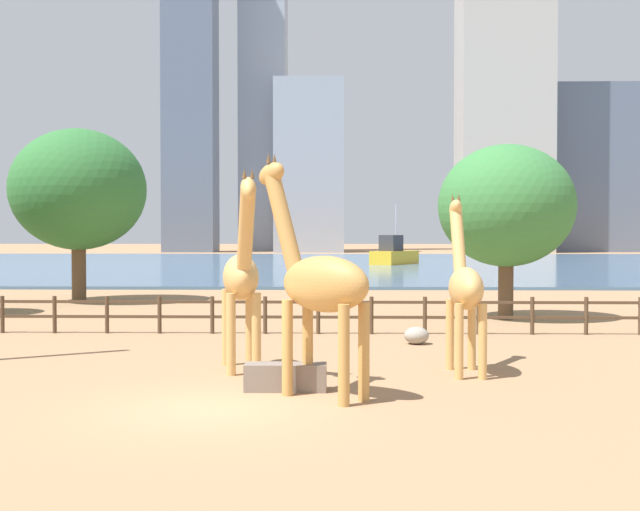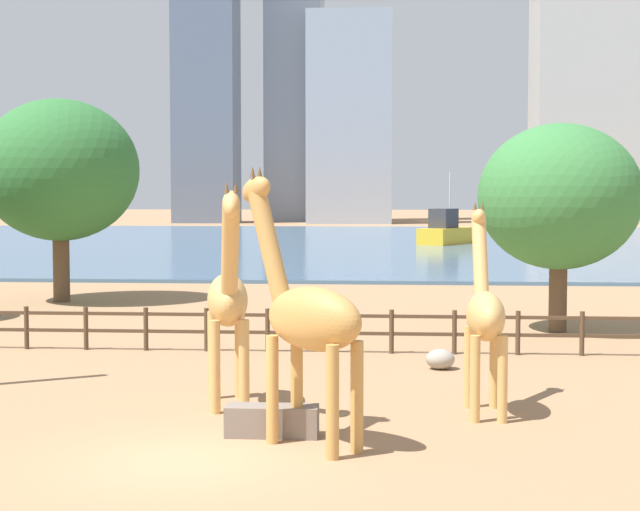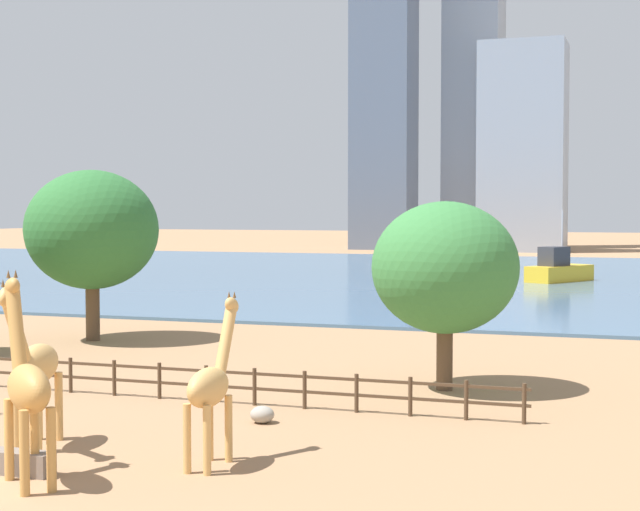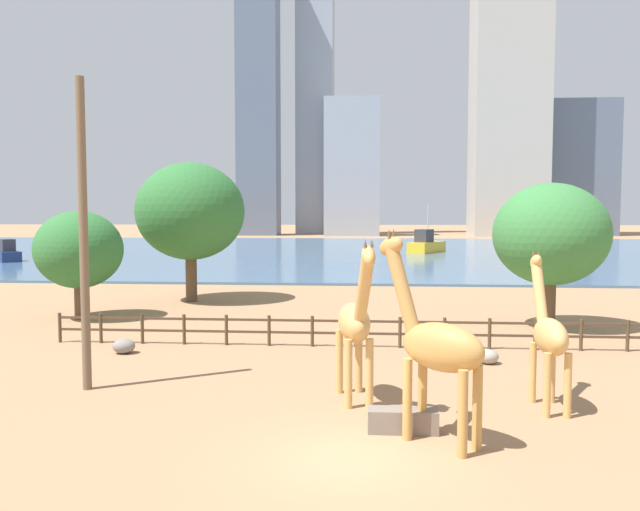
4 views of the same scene
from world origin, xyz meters
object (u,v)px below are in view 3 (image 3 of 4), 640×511
(boulder_near_fence, at_px, (262,414))
(giraffe_tall, at_px, (35,365))
(boat_sailboat, at_px, (558,270))
(giraffe_young, at_px, (27,387))
(tree_left_large, at_px, (92,230))
(tree_center_broad, at_px, (445,268))
(giraffe_companion, at_px, (211,386))
(feeding_trough, at_px, (20,463))

(boulder_near_fence, bearing_deg, giraffe_tall, -133.81)
(boat_sailboat, bearing_deg, giraffe_young, -156.07)
(tree_left_large, xyz_separation_m, tree_center_broad, (20.08, -7.90, -1.13))
(tree_center_broad, bearing_deg, giraffe_companion, -105.97)
(tree_left_large, bearing_deg, giraffe_companion, -51.51)
(feeding_trough, height_order, tree_center_broad, tree_center_broad)
(tree_left_large, bearing_deg, boat_sailboat, 67.93)
(giraffe_young, height_order, boulder_near_fence, giraffe_young)
(boulder_near_fence, distance_m, tree_center_broad, 9.69)
(feeding_trough, height_order, tree_left_large, tree_left_large)
(giraffe_tall, xyz_separation_m, feeding_trough, (1.28, -2.50, -2.07))
(giraffe_tall, distance_m, feeding_trough, 3.49)
(giraffe_tall, distance_m, boulder_near_fence, 7.37)
(boulder_near_fence, height_order, feeding_trough, feeding_trough)
(tree_left_large, relative_size, boat_sailboat, 1.16)
(boulder_near_fence, bearing_deg, tree_left_large, 135.63)
(giraffe_tall, height_order, tree_left_large, tree_left_large)
(giraffe_young, xyz_separation_m, boat_sailboat, (6.40, 71.29, -1.14))
(giraffe_young, distance_m, feeding_trough, 2.37)
(giraffe_companion, height_order, giraffe_young, giraffe_young)
(giraffe_tall, distance_m, boat_sailboat, 68.62)
(feeding_trough, distance_m, boat_sailboat, 70.95)
(boulder_near_fence, distance_m, feeding_trough, 8.41)
(giraffe_companion, distance_m, giraffe_young, 4.67)
(giraffe_young, height_order, tree_center_broad, tree_center_broad)
(giraffe_companion, xyz_separation_m, feeding_trough, (-4.29, -2.33, -1.84))
(giraffe_tall, bearing_deg, boulder_near_fence, 123.93)
(giraffe_young, relative_size, tree_left_large, 0.59)
(tree_left_large, bearing_deg, tree_center_broad, -21.47)
(giraffe_young, distance_m, boulder_near_fence, 9.04)
(boat_sailboat, bearing_deg, giraffe_companion, -153.34)
(tree_center_broad, height_order, boat_sailboat, tree_center_broad)
(giraffe_companion, distance_m, boulder_near_fence, 5.62)
(feeding_trough, distance_m, tree_center_broad, 17.60)
(giraffe_tall, distance_m, tree_left_large, 23.44)
(feeding_trough, xyz_separation_m, tree_center_broad, (7.95, 15.10, 4.30))
(tree_left_large, bearing_deg, giraffe_tall, -62.10)
(boulder_near_fence, xyz_separation_m, tree_center_broad, (4.34, 7.51, 4.33))
(giraffe_tall, relative_size, giraffe_young, 0.94)
(boulder_near_fence, xyz_separation_m, tree_left_large, (-15.75, 15.40, 5.45))
(giraffe_companion, distance_m, boat_sailboat, 68.32)
(giraffe_companion, bearing_deg, feeding_trough, 117.47)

